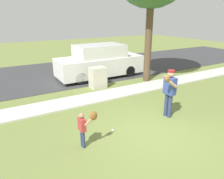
% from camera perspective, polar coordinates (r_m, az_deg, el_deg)
% --- Properties ---
extents(ground_plane, '(48.00, 48.00, 0.00)m').
position_cam_1_polar(ground_plane, '(9.35, -2.92, -2.20)').
color(ground_plane, olive).
extents(sidewalk_strip, '(36.00, 1.20, 0.06)m').
position_cam_1_polar(sidewalk_strip, '(9.42, -3.20, -1.84)').
color(sidewalk_strip, beige).
rests_on(sidewalk_strip, ground).
extents(road_surface, '(36.00, 6.80, 0.02)m').
position_cam_1_polar(road_surface, '(13.87, -12.65, 4.69)').
color(road_surface, '#38383A').
rests_on(road_surface, ground).
extents(person_adult, '(0.69, 0.67, 1.73)m').
position_cam_1_polar(person_adult, '(7.46, 15.41, 0.23)').
color(person_adult, navy).
rests_on(person_adult, ground).
extents(person_child, '(0.48, 0.40, 1.08)m').
position_cam_1_polar(person_child, '(5.73, -7.40, -9.49)').
color(person_child, navy).
rests_on(person_child, ground).
extents(baseball, '(0.07, 0.07, 0.07)m').
position_cam_1_polar(baseball, '(6.71, 0.22, -11.13)').
color(baseball, white).
rests_on(baseball, ground).
extents(utility_cabinet, '(0.77, 0.61, 1.06)m').
position_cam_1_polar(utility_cabinet, '(10.49, -3.91, 3.29)').
color(utility_cabinet, beige).
rests_on(utility_cabinet, ground).
extents(parked_van_white, '(5.00, 1.95, 1.88)m').
position_cam_1_polar(parked_van_white, '(12.32, -3.41, 7.56)').
color(parked_van_white, silver).
rests_on(parked_van_white, road_surface).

